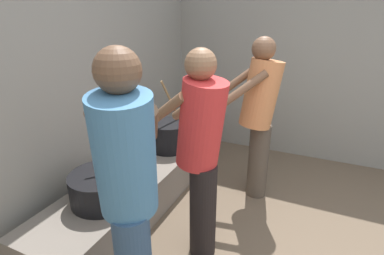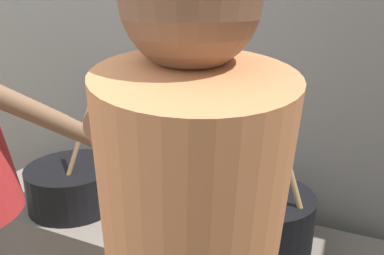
# 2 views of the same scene
# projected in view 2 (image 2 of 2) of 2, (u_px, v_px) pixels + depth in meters

# --- Properties ---
(block_enclosure_rear) EXTENTS (5.37, 0.20, 2.21)m
(block_enclosure_rear) POSITION_uv_depth(u_px,v_px,m) (101.00, 60.00, 2.45)
(block_enclosure_rear) COLOR gray
(block_enclosure_rear) RESTS_ON ground_plane
(hearth_ledge) EXTENTS (2.39, 0.60, 0.37)m
(hearth_ledge) POSITION_uv_depth(u_px,v_px,m) (162.00, 252.00, 2.02)
(hearth_ledge) COLOR slate
(hearth_ledge) RESTS_ON ground_plane
(cooking_pot_main) EXTENTS (0.50, 0.50, 0.69)m
(cooking_pot_main) POSITION_uv_depth(u_px,v_px,m) (74.00, 185.00, 2.10)
(cooking_pot_main) COLOR black
(cooking_pot_main) RESTS_ON hearth_ledge
(cooking_pot_secondary) EXTENTS (0.44, 0.44, 0.75)m
(cooking_pot_secondary) POSITION_uv_depth(u_px,v_px,m) (262.00, 224.00, 1.68)
(cooking_pot_secondary) COLOR black
(cooking_pot_secondary) RESTS_ON hearth_ledge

